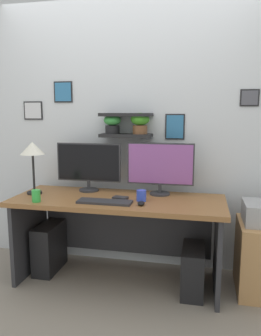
{
  "coord_description": "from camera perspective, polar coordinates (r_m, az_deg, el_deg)",
  "views": [
    {
      "loc": [
        0.69,
        -2.64,
        1.47
      ],
      "look_at": [
        0.1,
        0.05,
        1.01
      ],
      "focal_mm": 35.36,
      "sensor_mm": 36.0,
      "label": 1
    }
  ],
  "objects": [
    {
      "name": "ground_plane",
      "position": [
        3.1,
        -2.12,
        -18.79
      ],
      "size": [
        8.0,
        8.0,
        0.0
      ],
      "primitive_type": "plane",
      "color": "gray"
    },
    {
      "name": "back_wall_assembly",
      "position": [
        3.16,
        -0.29,
        7.38
      ],
      "size": [
        4.4,
        0.24,
        2.7
      ],
      "color": "silver",
      "rests_on": "ground"
    },
    {
      "name": "desk",
      "position": [
        2.93,
        -1.9,
        -8.83
      ],
      "size": [
        1.8,
        0.68,
        0.75
      ],
      "color": "brown",
      "rests_on": "ground"
    },
    {
      "name": "monitor_left",
      "position": [
        3.07,
        -7.23,
        0.55
      ],
      "size": [
        0.6,
        0.18,
        0.44
      ],
      "color": "#2D2D33",
      "rests_on": "desk"
    },
    {
      "name": "monitor_right",
      "position": [
        2.92,
        5.16,
        0.25
      ],
      "size": [
        0.59,
        0.18,
        0.46
      ],
      "color": "#2D2D33",
      "rests_on": "desk"
    },
    {
      "name": "keyboard",
      "position": [
        2.68,
        -4.5,
        -5.83
      ],
      "size": [
        0.44,
        0.14,
        0.02
      ],
      "primitive_type": "cube",
      "color": "#2D2D33",
      "rests_on": "desk"
    },
    {
      "name": "computer_mouse",
      "position": [
        2.61,
        1.84,
        -6.1
      ],
      "size": [
        0.06,
        0.09,
        0.03
      ],
      "primitive_type": "ellipsoid",
      "color": "black",
      "rests_on": "desk"
    },
    {
      "name": "desk_lamp",
      "position": [
        3.04,
        -16.51,
        2.72
      ],
      "size": [
        0.21,
        0.21,
        0.46
      ],
      "color": "black",
      "rests_on": "desk"
    },
    {
      "name": "coffee_mug",
      "position": [
        2.73,
        1.88,
        -4.78
      ],
      "size": [
        0.08,
        0.08,
        0.09
      ],
      "primitive_type": "cylinder",
      "color": "blue",
      "rests_on": "desk"
    },
    {
      "name": "pen_cup",
      "position": [
        2.81,
        -15.95,
        -4.63
      ],
      "size": [
        0.07,
        0.07,
        0.1
      ],
      "primitive_type": "cylinder",
      "color": "green",
      "rests_on": "desk"
    },
    {
      "name": "scissors_tray",
      "position": [
        2.78,
        -1.78,
        -5.22
      ],
      "size": [
        0.13,
        0.1,
        0.02
      ],
      "primitive_type": "cube",
      "rotation": [
        0.0,
        0.0,
        -0.19
      ],
      "color": "#2D2D33",
      "rests_on": "desk"
    },
    {
      "name": "computer_tower_left",
      "position": [
        3.27,
        -13.79,
        -13.14
      ],
      "size": [
        0.18,
        0.4,
        0.44
      ],
      "primitive_type": "cube",
      "color": "black",
      "rests_on": "ground"
    },
    {
      "name": "computer_tower_right",
      "position": [
        2.89,
        10.71,
        -16.87
      ],
      "size": [
        0.18,
        0.4,
        0.38
      ],
      "primitive_type": "cube",
      "color": "black",
      "rests_on": "ground"
    }
  ]
}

